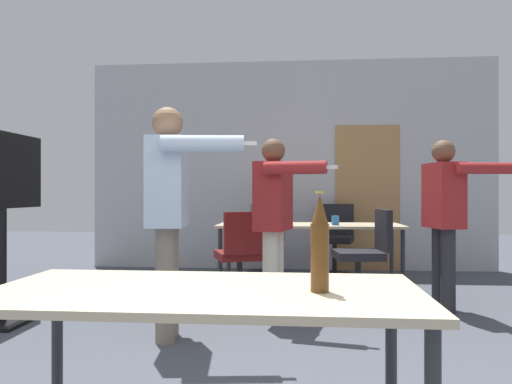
% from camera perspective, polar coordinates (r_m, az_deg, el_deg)
% --- Properties ---
extents(back_wall, '(5.78, 0.12, 2.99)m').
position_cam_1_polar(back_wall, '(7.22, 4.08, 2.99)').
color(back_wall, '#BCBCC1').
rests_on(back_wall, ground_plane).
extents(conference_table_near, '(1.63, 0.80, 0.73)m').
position_cam_1_polar(conference_table_near, '(1.95, -5.86, -12.92)').
color(conference_table_near, '#C6B793').
rests_on(conference_table_near, ground_plane).
extents(conference_table_far, '(2.11, 0.77, 0.73)m').
position_cam_1_polar(conference_table_far, '(5.82, 6.13, -4.27)').
color(conference_table_far, '#C6B793').
rests_on(conference_table_far, ground_plane).
extents(tv_screen, '(0.44, 1.16, 1.61)m').
position_cam_1_polar(tv_screen, '(4.69, -26.97, -1.03)').
color(tv_screen, black).
rests_on(tv_screen, ground_plane).
extents(person_left_plaid, '(0.85, 0.69, 1.74)m').
position_cam_1_polar(person_left_plaid, '(3.79, -9.86, -0.89)').
color(person_left_plaid, slate).
rests_on(person_left_plaid, ground_plane).
extents(person_far_watching, '(0.81, 0.62, 1.58)m').
position_cam_1_polar(person_far_watching, '(4.94, 20.77, -1.76)').
color(person_far_watching, '#28282D').
rests_on(person_far_watching, ground_plane).
extents(person_near_casual, '(0.71, 0.76, 1.57)m').
position_cam_1_polar(person_near_casual, '(4.42, 2.17, -2.10)').
color(person_near_casual, beige).
rests_on(person_near_casual, ground_plane).
extents(office_chair_far_left, '(0.55, 0.60, 0.94)m').
position_cam_1_polar(office_chair_far_left, '(6.74, 9.06, -5.62)').
color(office_chair_far_left, black).
rests_on(office_chair_far_left, ground_plane).
extents(office_chair_near_pushed, '(0.54, 0.59, 0.95)m').
position_cam_1_polar(office_chair_near_pushed, '(6.68, 1.11, -5.60)').
color(office_chair_near_pushed, black).
rests_on(office_chair_near_pushed, ground_plane).
extents(office_chair_side_rolled, '(0.57, 0.52, 0.92)m').
position_cam_1_polar(office_chair_side_rolled, '(5.21, 12.41, -7.39)').
color(office_chair_side_rolled, black).
rests_on(office_chair_side_rolled, ground_plane).
extents(office_chair_mid_tucked, '(0.60, 0.64, 0.91)m').
position_cam_1_polar(office_chair_mid_tucked, '(5.14, -1.69, -7.64)').
color(office_chair_mid_tucked, black).
rests_on(office_chair_mid_tucked, ground_plane).
extents(beer_bottle, '(0.07, 0.07, 0.37)m').
position_cam_1_polar(beer_bottle, '(1.85, 7.30, -5.95)').
color(beer_bottle, '#563314').
rests_on(beer_bottle, conference_table_near).
extents(drink_cup, '(0.08, 0.08, 0.10)m').
position_cam_1_polar(drink_cup, '(5.69, 9.05, -3.23)').
color(drink_cup, '#2866A3').
rests_on(drink_cup, conference_table_far).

